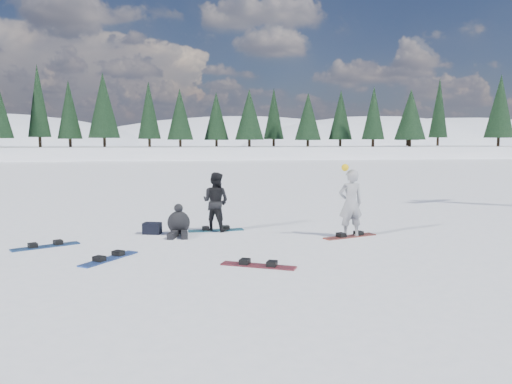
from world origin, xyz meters
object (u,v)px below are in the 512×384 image
Objects in this scene: gear_bag at (152,228)px; snowboard_loose_a at (109,259)px; snowboard_loose_b at (258,266)px; snowboarder_man at (216,202)px; seated_rider at (179,223)px; snowboarder_woman at (350,203)px; snowboard_loose_c at (46,246)px.

snowboard_loose_a is (-0.70, -2.75, -0.14)m from gear_bag.
snowboard_loose_a is at bearing -172.83° from snowboard_loose_b.
snowboarder_man is 1.20m from seated_rider.
snowboarder_woman is 4.46m from seated_rider.
snowboarder_woman reaches higher than snowboard_loose_b.
snowboarder_woman is 3.88m from snowboard_loose_b.
seated_rider is 0.66× the size of snowboard_loose_a.
snowboard_loose_c is (-4.03, -1.53, -0.79)m from snowboarder_man.
snowboard_loose_c and snowboard_loose_b have the same top height.
snowboard_loose_a is at bearing 11.21° from snowboarder_woman.
seated_rider is at bearing -10.17° from snowboard_loose_c.
seated_rider is at bearing 140.07° from snowboard_loose_b.
snowboarder_man reaches higher than snowboard_loose_b.
snowboard_loose_a is at bearing -70.54° from snowboard_loose_c.
snowboarder_woman is at bearing -27.87° from snowboard_loose_c.
snowboard_loose_c is at bearing -3.15° from snowboarder_woman.
snowboard_loose_b is 1.00× the size of snowboard_loose_a.
snowboarder_man is at bearing 7.51° from gear_bag.
snowboard_loose_a is (-5.74, -1.63, -0.86)m from snowboarder_woman.
snowboard_loose_b is 3.16m from snowboard_loose_a.
snowboard_loose_c is (-2.34, -1.31, -0.14)m from gear_bag.
snowboard_loose_c is at bearing -150.77° from gear_bag.
snowboard_loose_b is at bearing -74.13° from snowboard_loose_a.
snowboard_loose_b is (-2.74, -2.61, -0.86)m from snowboarder_woman.
seated_rider is 2.21× the size of gear_bag.
snowboard_loose_b is at bearing -56.90° from snowboard_loose_c.
snowboarder_woman reaches higher than snowboard_loose_c.
snowboard_loose_a is (-3.00, 0.98, 0.00)m from snowboard_loose_b.
snowboard_loose_a is at bearing 83.97° from snowboarder_man.
gear_bag is at bearing 165.94° from seated_rider.
gear_bag is 0.30× the size of snowboard_loose_c.
snowboarder_man reaches higher than seated_rider.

